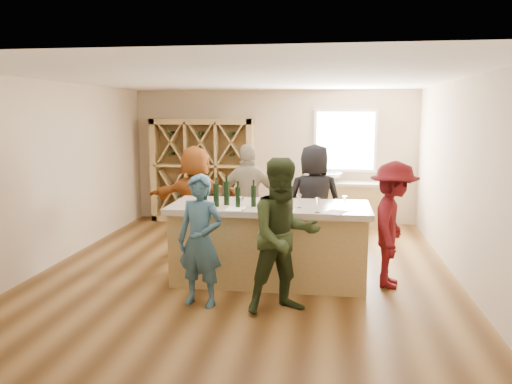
# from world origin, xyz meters

# --- Properties ---
(floor) EXTENTS (6.00, 7.00, 0.10)m
(floor) POSITION_xyz_m (0.00, 0.00, -0.05)
(floor) COLOR brown
(floor) RESTS_ON ground
(ceiling) EXTENTS (6.00, 7.00, 0.10)m
(ceiling) POSITION_xyz_m (0.00, 0.00, 2.85)
(ceiling) COLOR white
(ceiling) RESTS_ON ground
(wall_back) EXTENTS (6.00, 0.10, 2.80)m
(wall_back) POSITION_xyz_m (0.00, 3.55, 1.40)
(wall_back) COLOR tan
(wall_back) RESTS_ON ground
(wall_front) EXTENTS (6.00, 0.10, 2.80)m
(wall_front) POSITION_xyz_m (0.00, -3.55, 1.40)
(wall_front) COLOR tan
(wall_front) RESTS_ON ground
(wall_left) EXTENTS (0.10, 7.00, 2.80)m
(wall_left) POSITION_xyz_m (-3.05, 0.00, 1.40)
(wall_left) COLOR tan
(wall_left) RESTS_ON ground
(wall_right) EXTENTS (0.10, 7.00, 2.80)m
(wall_right) POSITION_xyz_m (3.05, 0.00, 1.40)
(wall_right) COLOR tan
(wall_right) RESTS_ON ground
(window_frame) EXTENTS (1.30, 0.06, 1.30)m
(window_frame) POSITION_xyz_m (1.50, 3.47, 1.75)
(window_frame) COLOR white
(window_frame) RESTS_ON wall_back
(window_pane) EXTENTS (1.18, 0.01, 1.18)m
(window_pane) POSITION_xyz_m (1.50, 3.44, 1.75)
(window_pane) COLOR white
(window_pane) RESTS_ON wall_back
(wine_rack) EXTENTS (2.20, 0.45, 2.20)m
(wine_rack) POSITION_xyz_m (-1.50, 3.27, 1.10)
(wine_rack) COLOR #A6874F
(wine_rack) RESTS_ON floor
(back_counter_base) EXTENTS (1.60, 0.58, 0.86)m
(back_counter_base) POSITION_xyz_m (1.40, 3.20, 0.43)
(back_counter_base) COLOR #A6874F
(back_counter_base) RESTS_ON floor
(back_counter_top) EXTENTS (1.70, 0.62, 0.06)m
(back_counter_top) POSITION_xyz_m (1.40, 3.20, 0.89)
(back_counter_top) COLOR #BAAB98
(back_counter_top) RESTS_ON back_counter_base
(sink) EXTENTS (0.54, 0.54, 0.19)m
(sink) POSITION_xyz_m (1.20, 3.20, 1.01)
(sink) COLOR silver
(sink) RESTS_ON back_counter_top
(faucet) EXTENTS (0.02, 0.02, 0.30)m
(faucet) POSITION_xyz_m (1.20, 3.38, 1.07)
(faucet) COLOR silver
(faucet) RESTS_ON back_counter_top
(tasting_counter_base) EXTENTS (2.60, 1.00, 1.00)m
(tasting_counter_base) POSITION_xyz_m (0.38, -0.42, 0.50)
(tasting_counter_base) COLOR #A6874F
(tasting_counter_base) RESTS_ON floor
(tasting_counter_top) EXTENTS (2.72, 1.12, 0.08)m
(tasting_counter_top) POSITION_xyz_m (0.38, -0.42, 1.04)
(tasting_counter_top) COLOR #BAAB98
(tasting_counter_top) RESTS_ON tasting_counter_base
(wine_bottle_a) EXTENTS (0.09, 0.09, 0.27)m
(wine_bottle_a) POSITION_xyz_m (-0.49, -0.56, 1.22)
(wine_bottle_a) COLOR black
(wine_bottle_a) RESTS_ON tasting_counter_top
(wine_bottle_b) EXTENTS (0.08, 0.08, 0.31)m
(wine_bottle_b) POSITION_xyz_m (-0.31, -0.67, 1.24)
(wine_bottle_b) COLOR black
(wine_bottle_b) RESTS_ON tasting_counter_top
(wine_bottle_c) EXTENTS (0.10, 0.10, 0.32)m
(wine_bottle_c) POSITION_xyz_m (-0.20, -0.53, 1.24)
(wine_bottle_c) COLOR black
(wine_bottle_c) RESTS_ON tasting_counter_top
(wine_bottle_d) EXTENTS (0.08, 0.08, 0.27)m
(wine_bottle_d) POSITION_xyz_m (-0.02, -0.67, 1.21)
(wine_bottle_d) COLOR black
(wine_bottle_d) RESTS_ON tasting_counter_top
(wine_bottle_e) EXTENTS (0.07, 0.07, 0.28)m
(wine_bottle_e) POSITION_xyz_m (0.18, -0.59, 1.22)
(wine_bottle_e) COLOR black
(wine_bottle_e) RESTS_ON tasting_counter_top
(wine_glass_a) EXTENTS (0.08, 0.08, 0.17)m
(wine_glass_a) POSITION_xyz_m (0.08, -0.89, 1.17)
(wine_glass_a) COLOR white
(wine_glass_a) RESTS_ON tasting_counter_top
(wine_glass_b) EXTENTS (0.08, 0.08, 0.16)m
(wine_glass_b) POSITION_xyz_m (0.62, -0.85, 1.16)
(wine_glass_b) COLOR white
(wine_glass_b) RESTS_ON tasting_counter_top
(wine_glass_c) EXTENTS (0.10, 0.10, 0.20)m
(wine_glass_c) POSITION_xyz_m (1.04, -0.89, 1.18)
(wine_glass_c) COLOR white
(wine_glass_c) RESTS_ON tasting_counter_top
(wine_glass_d) EXTENTS (0.08, 0.08, 0.19)m
(wine_glass_d) POSITION_xyz_m (0.80, -0.61, 1.17)
(wine_glass_d) COLOR white
(wine_glass_d) RESTS_ON tasting_counter_top
(wine_glass_e) EXTENTS (0.07, 0.07, 0.18)m
(wine_glass_e) POSITION_xyz_m (1.38, -0.69, 1.17)
(wine_glass_e) COLOR white
(wine_glass_e) RESTS_ON tasting_counter_top
(tasting_menu_a) EXTENTS (0.24, 0.32, 0.00)m
(tasting_menu_a) POSITION_xyz_m (-0.03, -0.78, 1.08)
(tasting_menu_a) COLOR white
(tasting_menu_a) RESTS_ON tasting_counter_top
(tasting_menu_b) EXTENTS (0.25, 0.33, 0.00)m
(tasting_menu_b) POSITION_xyz_m (0.63, -0.86, 1.08)
(tasting_menu_b) COLOR white
(tasting_menu_b) RESTS_ON tasting_counter_top
(tasting_menu_c) EXTENTS (0.36, 0.40, 0.00)m
(tasting_menu_c) POSITION_xyz_m (1.26, -0.84, 1.08)
(tasting_menu_c) COLOR white
(tasting_menu_c) RESTS_ON tasting_counter_top
(person_near_left) EXTENTS (0.67, 0.55, 1.61)m
(person_near_left) POSITION_xyz_m (-0.34, -1.42, 0.80)
(person_near_left) COLOR #335972
(person_near_left) RESTS_ON floor
(person_near_right) EXTENTS (1.01, 0.84, 1.82)m
(person_near_right) POSITION_xyz_m (0.67, -1.48, 0.91)
(person_near_right) COLOR #263319
(person_near_right) RESTS_ON floor
(person_server) EXTENTS (0.71, 1.17, 1.70)m
(person_server) POSITION_xyz_m (2.03, -0.41, 0.85)
(person_server) COLOR #590F14
(person_server) RESTS_ON floor
(person_far_mid) EXTENTS (1.16, 0.74, 1.83)m
(person_far_mid) POSITION_xyz_m (-0.09, 0.71, 0.92)
(person_far_mid) COLOR gray
(person_far_mid) RESTS_ON floor
(person_far_right) EXTENTS (1.00, 0.75, 1.84)m
(person_far_right) POSITION_xyz_m (0.95, 0.75, 0.92)
(person_far_right) COLOR black
(person_far_right) RESTS_ON floor
(person_far_left) EXTENTS (1.69, 0.65, 1.80)m
(person_far_left) POSITION_xyz_m (-0.99, 0.79, 0.90)
(person_far_left) COLOR #994C19
(person_far_left) RESTS_ON floor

